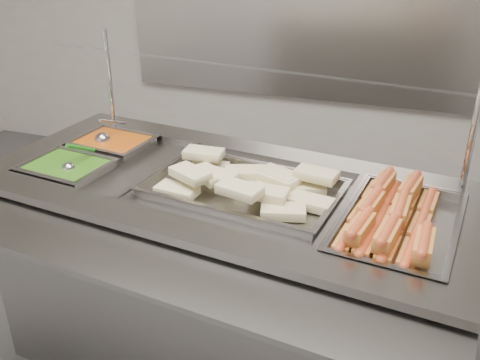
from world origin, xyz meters
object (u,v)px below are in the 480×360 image
(pan_wraps, at_px, (242,193))
(serving_spoon, at_px, (71,165))
(pan_hotdogs, at_px, (398,232))
(ladle, at_px, (103,139))
(sneeze_guard, at_px, (254,72))
(steam_counter, at_px, (229,282))

(pan_wraps, height_order, serving_spoon, serving_spoon)
(pan_hotdogs, height_order, ladle, ladle)
(sneeze_guard, bearing_deg, serving_spoon, -156.10)
(steam_counter, relative_size, serving_spoon, 10.77)
(pan_wraps, xyz_separation_m, serving_spoon, (-0.67, -0.06, 0.04))
(steam_counter, distance_m, pan_wraps, 0.41)
(ladle, bearing_deg, serving_spoon, -83.01)
(pan_hotdogs, xyz_separation_m, ladle, (-1.24, 0.28, 0.05))
(steam_counter, xyz_separation_m, serving_spoon, (-0.61, -0.07, 0.44))
(ladle, bearing_deg, steam_counter, -17.82)
(steam_counter, bearing_deg, pan_hotdogs, -7.03)
(steam_counter, distance_m, ladle, 0.81)
(pan_hotdogs, distance_m, ladle, 1.27)
(sneeze_guard, height_order, serving_spoon, sneeze_guard)
(serving_spoon, bearing_deg, pan_hotdogs, -0.14)
(ladle, bearing_deg, pan_wraps, -16.97)
(sneeze_guard, distance_m, pan_hotdogs, 0.75)
(sneeze_guard, bearing_deg, steam_counter, -97.02)
(pan_wraps, relative_size, serving_spoon, 3.96)
(pan_hotdogs, xyz_separation_m, pan_wraps, (-0.54, 0.07, 0.01))
(pan_wraps, bearing_deg, steam_counter, 172.97)
(pan_wraps, height_order, ladle, ladle)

